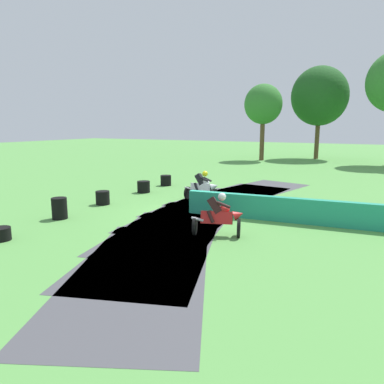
{
  "coord_description": "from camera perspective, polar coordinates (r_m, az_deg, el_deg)",
  "views": [
    {
      "loc": [
        6.61,
        -12.69,
        3.49
      ],
      "look_at": [
        0.1,
        -0.3,
        0.9
      ],
      "focal_mm": 34.24,
      "sensor_mm": 36.0,
      "label": 1
    }
  ],
  "objects": [
    {
      "name": "tire_stack_near",
      "position": [
        21.22,
        -4.1,
        1.81
      ],
      "size": [
        0.61,
        0.61,
        0.6
      ],
      "color": "black",
      "rests_on": "ground"
    },
    {
      "name": "tire_stack_mid_b",
      "position": [
        16.62,
        -13.74,
        -0.89
      ],
      "size": [
        0.61,
        0.61,
        0.6
      ],
      "color": "black",
      "rests_on": "ground"
    },
    {
      "name": "tire_stack_far",
      "position": [
        14.56,
        -19.95,
        -2.4
      ],
      "size": [
        0.56,
        0.56,
        0.8
      ],
      "color": "black",
      "rests_on": "ground"
    },
    {
      "name": "ground_plane",
      "position": [
        14.73,
        0.2,
        -3.22
      ],
      "size": [
        120.0,
        120.0,
        0.0
      ],
      "primitive_type": "plane",
      "color": "#569947"
    },
    {
      "name": "tree_behind_barrier",
      "position": [
        40.04,
        19.26,
        13.9
      ],
      "size": [
        5.59,
        5.59,
        9.23
      ],
      "color": "brown",
      "rests_on": "ground"
    },
    {
      "name": "motorcycle_lead_white",
      "position": [
        16.96,
        1.7,
        0.88
      ],
      "size": [
        1.68,
        0.68,
        1.42
      ],
      "color": "black",
      "rests_on": "ground"
    },
    {
      "name": "track_asphalt",
      "position": [
        14.54,
        2.07,
        -3.39
      ],
      "size": [
        6.43,
        19.71,
        0.01
      ],
      "color": "#47474C",
      "rests_on": "ground"
    },
    {
      "name": "safety_barrier",
      "position": [
        13.58,
        19.98,
        -3.09
      ],
      "size": [
        10.15,
        1.21,
        0.9
      ],
      "primitive_type": "cube",
      "rotation": [
        0.0,
        0.0,
        -1.48
      ],
      "color": "#239375",
      "rests_on": "ground"
    },
    {
      "name": "tire_stack_mid_a",
      "position": [
        19.16,
        -7.55,
        0.81
      ],
      "size": [
        0.65,
        0.65,
        0.6
      ],
      "color": "black",
      "rests_on": "ground"
    },
    {
      "name": "motorcycle_chase_red",
      "position": [
        11.63,
        4.27,
        -3.68
      ],
      "size": [
        1.68,
        1.14,
        1.43
      ],
      "color": "black",
      "rests_on": "ground"
    },
    {
      "name": "tree_mid_rise",
      "position": [
        36.95,
        11.04,
        13.21
      ],
      "size": [
        3.64,
        3.64,
        7.34
      ],
      "color": "brown",
      "rests_on": "ground"
    },
    {
      "name": "tire_stack_extra_a",
      "position": [
        12.65,
        -27.6,
        -5.81
      ],
      "size": [
        0.57,
        0.57,
        0.4
      ],
      "color": "black",
      "rests_on": "ground"
    }
  ]
}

